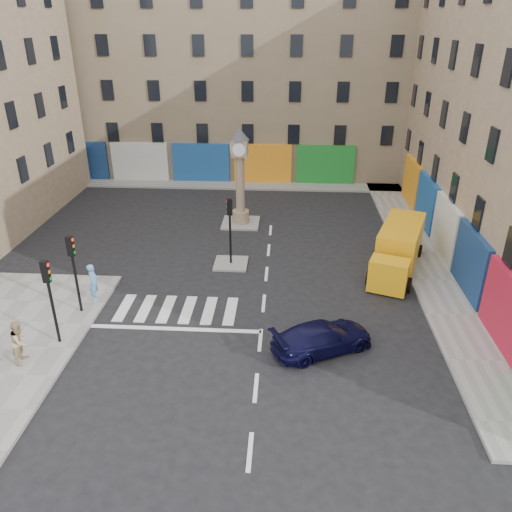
# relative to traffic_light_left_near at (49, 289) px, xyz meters

# --- Properties ---
(ground) EXTENTS (120.00, 120.00, 0.00)m
(ground) POSITION_rel_traffic_light_left_near_xyz_m (8.30, -0.20, -2.62)
(ground) COLOR black
(ground) RESTS_ON ground
(sidewalk_right) EXTENTS (2.60, 30.00, 0.15)m
(sidewalk_right) POSITION_rel_traffic_light_left_near_xyz_m (17.00, 9.80, -2.55)
(sidewalk_right) COLOR gray
(sidewalk_right) RESTS_ON ground
(sidewalk_far) EXTENTS (32.00, 2.40, 0.15)m
(sidewalk_far) POSITION_rel_traffic_light_left_near_xyz_m (4.30, 22.00, -2.55)
(sidewalk_far) COLOR gray
(sidewalk_far) RESTS_ON ground
(island_near) EXTENTS (1.80, 1.80, 0.12)m
(island_near) POSITION_rel_traffic_light_left_near_xyz_m (6.30, 7.80, -2.56)
(island_near) COLOR gray
(island_near) RESTS_ON ground
(island_far) EXTENTS (2.40, 2.40, 0.12)m
(island_far) POSITION_rel_traffic_light_left_near_xyz_m (6.30, 13.80, -2.56)
(island_far) COLOR gray
(island_far) RESTS_ON ground
(building_far) EXTENTS (32.00, 10.00, 17.00)m
(building_far) POSITION_rel_traffic_light_left_near_xyz_m (4.30, 27.80, 5.88)
(building_far) COLOR #7D6953
(building_far) RESTS_ON ground
(traffic_light_left_near) EXTENTS (0.28, 0.22, 3.70)m
(traffic_light_left_near) POSITION_rel_traffic_light_left_near_xyz_m (0.00, 0.00, 0.00)
(traffic_light_left_near) COLOR black
(traffic_light_left_near) RESTS_ON sidewalk_left
(traffic_light_left_far) EXTENTS (0.28, 0.22, 3.70)m
(traffic_light_left_far) POSITION_rel_traffic_light_left_near_xyz_m (0.00, 2.40, 0.00)
(traffic_light_left_far) COLOR black
(traffic_light_left_far) RESTS_ON sidewalk_left
(traffic_light_island) EXTENTS (0.28, 0.22, 3.70)m
(traffic_light_island) POSITION_rel_traffic_light_left_near_xyz_m (6.30, 7.80, -0.03)
(traffic_light_island) COLOR black
(traffic_light_island) RESTS_ON island_near
(clock_pillar) EXTENTS (1.20, 1.20, 6.10)m
(clock_pillar) POSITION_rel_traffic_light_left_near_xyz_m (6.30, 13.80, 0.93)
(clock_pillar) COLOR #9F8668
(clock_pillar) RESTS_ON island_far
(navy_sedan) EXTENTS (4.55, 3.44, 1.23)m
(navy_sedan) POSITION_rel_traffic_light_left_near_xyz_m (10.84, 0.28, -2.01)
(navy_sedan) COLOR black
(navy_sedan) RESTS_ON ground
(yellow_van) EXTENTS (3.92, 6.62, 2.31)m
(yellow_van) POSITION_rel_traffic_light_left_near_xyz_m (15.28, 7.97, -1.47)
(yellow_van) COLOR orange
(yellow_van) RESTS_ON ground
(pedestrian_blue) EXTENTS (0.55, 0.74, 1.83)m
(pedestrian_blue) POSITION_rel_traffic_light_left_near_xyz_m (0.30, 3.47, -1.56)
(pedestrian_blue) COLOR #5D9ED6
(pedestrian_blue) RESTS_ON sidewalk_left
(pedestrian_tan) EXTENTS (0.69, 0.88, 1.78)m
(pedestrian_tan) POSITION_rel_traffic_light_left_near_xyz_m (-0.84, -1.32, -1.58)
(pedestrian_tan) COLOR tan
(pedestrian_tan) RESTS_ON sidewalk_left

